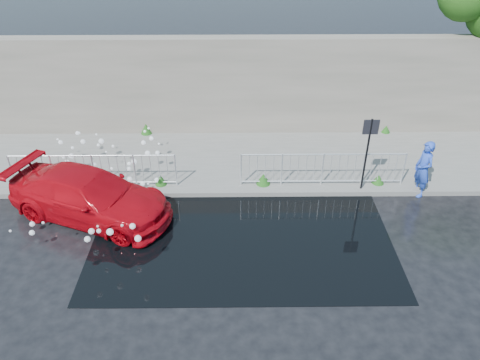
{
  "coord_description": "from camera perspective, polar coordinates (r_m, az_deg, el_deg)",
  "views": [
    {
      "loc": [
        0.34,
        -8.85,
        8.18
      ],
      "look_at": [
        0.46,
        2.3,
        1.0
      ],
      "focal_mm": 35.0,
      "sensor_mm": 36.0,
      "label": 1
    }
  ],
  "objects": [
    {
      "name": "curb",
      "position": [
        14.36,
        -1.86,
        -1.58
      ],
      "size": [
        30.0,
        0.25,
        0.16
      ],
      "primitive_type": "cube",
      "color": "#62625D",
      "rests_on": "ground"
    },
    {
      "name": "person",
      "position": [
        15.0,
        21.44,
        1.25
      ],
      "size": [
        0.57,
        0.74,
        1.8
      ],
      "primitive_type": "imported",
      "rotation": [
        0.0,
        0.0,
        -1.34
      ],
      "color": "blue",
      "rests_on": "ground"
    },
    {
      "name": "red_car",
      "position": [
        13.81,
        -17.84,
        -1.86
      ],
      "size": [
        5.11,
        3.51,
        1.38
      ],
      "primitive_type": "imported",
      "rotation": [
        0.0,
        0.0,
        1.2
      ],
      "color": "#B00710",
      "rests_on": "ground"
    },
    {
      "name": "railing_right",
      "position": [
        14.54,
        10.03,
        1.43
      ],
      "size": [
        5.05,
        0.05,
        1.1
      ],
      "color": "silver",
      "rests_on": "pavement"
    },
    {
      "name": "pavement",
      "position": [
        16.05,
        -1.74,
        2.44
      ],
      "size": [
        30.0,
        4.0,
        0.15
      ],
      "primitive_type": "cube",
      "color": "#62625D",
      "rests_on": "ground"
    },
    {
      "name": "puddle",
      "position": [
        12.8,
        0.25,
        -6.9
      ],
      "size": [
        8.0,
        5.0,
        0.01
      ],
      "primitive_type": "cube",
      "color": "black",
      "rests_on": "ground"
    },
    {
      "name": "sign_post",
      "position": [
        14.12,
        15.37,
        4.33
      ],
      "size": [
        0.45,
        0.06,
        2.5
      ],
      "color": "black",
      "rests_on": "ground"
    },
    {
      "name": "retaining_wall",
      "position": [
        17.24,
        -1.74,
        11.41
      ],
      "size": [
        30.0,
        0.6,
        3.5
      ],
      "primitive_type": "cube",
      "color": "#635D53",
      "rests_on": "pavement"
    },
    {
      "name": "ground",
      "position": [
        12.05,
        -2.09,
        -9.97
      ],
      "size": [
        90.0,
        90.0,
        0.0
      ],
      "primitive_type": "plane",
      "color": "black",
      "rests_on": "ground"
    },
    {
      "name": "weeds",
      "position": [
        15.55,
        -3.14,
        2.36
      ],
      "size": [
        12.17,
        3.93,
        0.39
      ],
      "color": "#114214",
      "rests_on": "pavement"
    },
    {
      "name": "railing_left",
      "position": [
        14.93,
        -17.42,
        1.23
      ],
      "size": [
        5.05,
        0.05,
        1.1
      ],
      "color": "silver",
      "rests_on": "pavement"
    },
    {
      "name": "water_spray",
      "position": [
        14.54,
        -15.91,
        0.41
      ],
      "size": [
        3.68,
        5.75,
        1.05
      ],
      "color": "white",
      "rests_on": "ground"
    }
  ]
}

